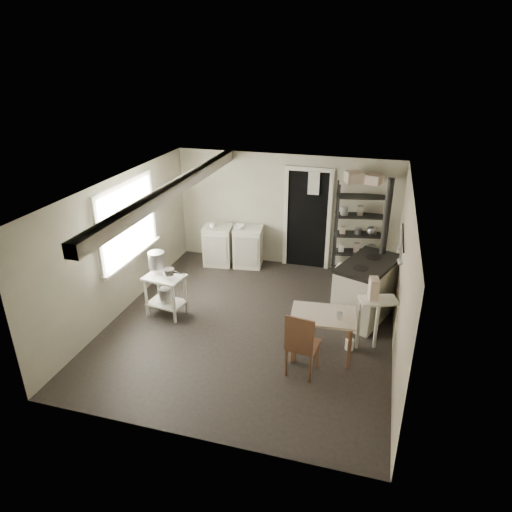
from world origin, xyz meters
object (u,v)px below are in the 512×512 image
(stockpot, at_px, (157,260))
(stove, at_px, (366,292))
(prep_table, at_px, (166,293))
(flour_sack, at_px, (344,272))
(chair, at_px, (303,343))
(work_table, at_px, (322,333))
(shelf_rack, at_px, (358,231))
(base_cabinets, at_px, (233,244))

(stockpot, relative_size, stove, 0.23)
(prep_table, xyz_separation_m, flour_sack, (2.76, 1.95, -0.16))
(stove, bearing_deg, flour_sack, 134.11)
(stove, distance_m, chair, 1.92)
(flour_sack, bearing_deg, work_table, -91.89)
(chair, bearing_deg, stockpot, 168.12)
(shelf_rack, relative_size, chair, 1.94)
(base_cabinets, relative_size, flour_sack, 2.79)
(chair, bearing_deg, prep_table, 169.01)
(base_cabinets, height_order, work_table, base_cabinets)
(work_table, bearing_deg, shelf_rack, 84.78)
(stove, bearing_deg, work_table, -91.87)
(shelf_rack, height_order, chair, shelf_rack)
(stockpot, xyz_separation_m, chair, (2.66, -1.00, -0.45))
(base_cabinets, bearing_deg, stockpot, -114.05)
(prep_table, bearing_deg, stockpot, 147.89)
(prep_table, relative_size, flour_sack, 1.59)
(flour_sack, bearing_deg, chair, -95.45)
(chair, relative_size, flour_sack, 2.16)
(shelf_rack, bearing_deg, prep_table, -152.12)
(stove, relative_size, flour_sack, 2.77)
(work_table, relative_size, flour_sack, 2.01)
(flour_sack, bearing_deg, stockpot, -147.86)
(flour_sack, bearing_deg, shelf_rack, 67.78)
(base_cabinets, relative_size, work_table, 1.39)
(stove, distance_m, work_table, 1.41)
(shelf_rack, height_order, flour_sack, shelf_rack)
(stockpot, bearing_deg, work_table, -10.53)
(chair, height_order, flour_sack, chair)
(prep_table, relative_size, stove, 0.58)
(shelf_rack, distance_m, flour_sack, 0.85)
(prep_table, relative_size, shelf_rack, 0.38)
(base_cabinets, relative_size, chair, 1.29)
(stove, height_order, work_table, stove)
(work_table, xyz_separation_m, chair, (-0.19, -0.47, 0.10))
(prep_table, bearing_deg, stove, 15.30)
(shelf_rack, height_order, stove, shelf_rack)
(base_cabinets, bearing_deg, chair, -64.45)
(stockpot, height_order, work_table, stockpot)
(chair, bearing_deg, stove, 76.20)
(stockpot, relative_size, base_cabinets, 0.23)
(prep_table, xyz_separation_m, stove, (3.22, 0.88, 0.04))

